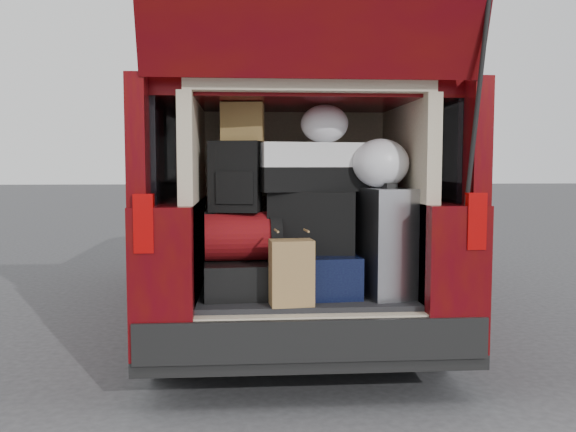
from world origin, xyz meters
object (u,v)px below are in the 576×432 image
Objects in this scene: backpack at (235,177)px; twotone_duffel at (311,167)px; black_soft_case at (312,222)px; black_hardshell at (235,277)px; red_duffel at (242,236)px; kraft_bag at (291,273)px; silver_roller at (385,242)px; navy_hardshell at (315,273)px.

backpack is 0.46m from twotone_duffel.
twotone_duffel is (0.45, 0.08, 0.06)m from backpack.
backpack reaches higher than twotone_duffel.
black_hardshell is at bearing -166.90° from black_soft_case.
red_duffel is 0.35m from backpack.
backpack is (0.00, 0.01, 0.60)m from black_hardshell.
kraft_bag is 0.56× the size of twotone_duffel.
black_hardshell is 1.13× the size of red_duffel.
black_hardshell is at bearing 129.56° from kraft_bag.
kraft_bag is (-0.57, -0.23, -0.14)m from silver_roller.
black_hardshell is 0.60m from backpack.
silver_roller is 0.63m from kraft_bag.
kraft_bag is at bearing -35.01° from backpack.
black_soft_case is at bearing 1.58° from black_hardshell.
silver_roller is 0.63m from twotone_duffel.
silver_roller is 1.42× the size of red_duffel.
silver_roller is at bearing 5.04° from backpack.
silver_roller is 1.52× the size of backpack.
backpack is (-0.87, 0.09, 0.38)m from silver_roller.
kraft_bag is (0.31, -0.31, 0.08)m from black_hardshell.
silver_roller is at bearing -16.62° from navy_hardshell.
red_duffel is (-0.83, 0.09, 0.03)m from silver_roller.
twotone_duffel reaches higher than black_soft_case.
navy_hardshell is 0.36m from kraft_bag.
black_soft_case reaches higher than navy_hardshell.
red_duffel is 0.69× the size of twotone_duffel.
black_hardshell is 0.78× the size of twotone_duffel.
black_hardshell is 1.22× the size of backpack.
red_duffel is at bearing 163.08° from silver_roller.
kraft_bag is at bearing -48.56° from black_hardshell.
silver_roller is at bearing -31.67° from twotone_duffel.
silver_roller is 0.45m from black_soft_case.
black_hardshell is 0.80m from twotone_duffel.
navy_hardshell is 0.64m from twotone_duffel.
kraft_bag is at bearing -122.18° from navy_hardshell.
silver_roller is 1.75× the size of kraft_bag.
kraft_bag is (-0.17, -0.31, 0.06)m from navy_hardshell.
silver_roller is at bearing -8.73° from black_soft_case.
twotone_duffel is (0.41, 0.08, 0.41)m from red_duffel.
black_soft_case is at bearing 15.20° from backpack.
navy_hardshell is at bearing -86.21° from twotone_duffel.
navy_hardshell is 0.31m from black_soft_case.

